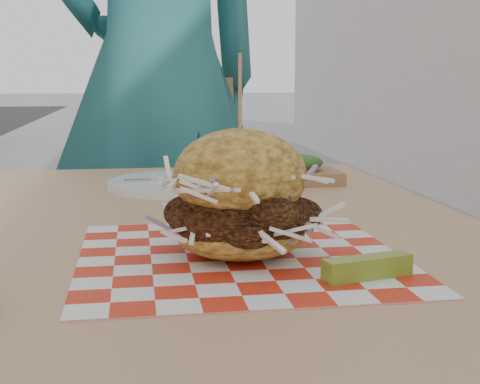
{
  "coord_description": "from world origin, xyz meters",
  "views": [
    {
      "loc": [
        -0.31,
        -0.62,
        0.95
      ],
      "look_at": [
        -0.2,
        0.11,
        0.82
      ],
      "focal_mm": 50.0,
      "sensor_mm": 36.0,
      "label": 1
    }
  ],
  "objects_px": {
    "patio_table": "(197,279)",
    "sandwich": "(240,201)",
    "patio_chair": "(173,217)",
    "diner": "(158,74)"
  },
  "relations": [
    {
      "from": "patio_chair",
      "to": "sandwich",
      "type": "distance_m",
      "value": 1.2
    },
    {
      "from": "diner",
      "to": "patio_chair",
      "type": "xyz_separation_m",
      "value": [
        0.04,
        0.07,
        -0.41
      ]
    },
    {
      "from": "patio_chair",
      "to": "patio_table",
      "type": "bearing_deg",
      "value": -79.25
    },
    {
      "from": "patio_chair",
      "to": "sandwich",
      "type": "height_order",
      "value": "sandwich"
    },
    {
      "from": "patio_chair",
      "to": "sandwich",
      "type": "xyz_separation_m",
      "value": [
        0.01,
        -1.17,
        0.26
      ]
    },
    {
      "from": "patio_table",
      "to": "sandwich",
      "type": "distance_m",
      "value": 0.23
    },
    {
      "from": "patio_table",
      "to": "patio_chair",
      "type": "relative_size",
      "value": 1.26
    },
    {
      "from": "sandwich",
      "to": "diner",
      "type": "bearing_deg",
      "value": 92.5
    },
    {
      "from": "diner",
      "to": "sandwich",
      "type": "bearing_deg",
      "value": 68.06
    },
    {
      "from": "patio_chair",
      "to": "sandwich",
      "type": "bearing_deg",
      "value": -77.45
    }
  ]
}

